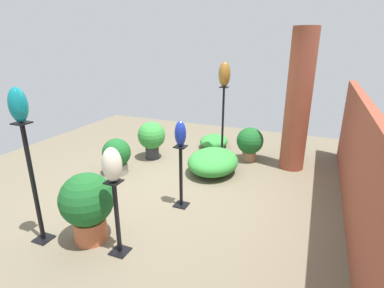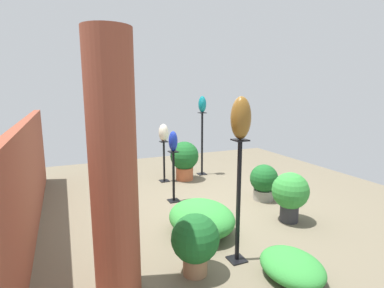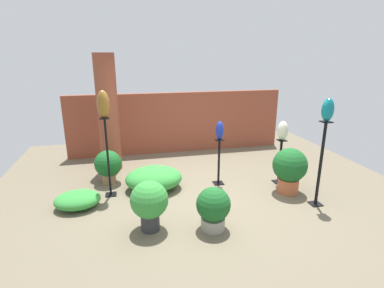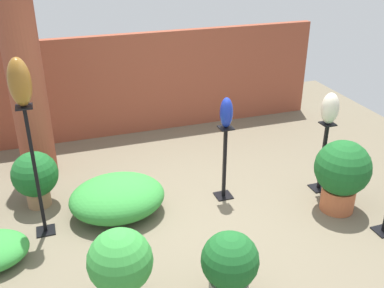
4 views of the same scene
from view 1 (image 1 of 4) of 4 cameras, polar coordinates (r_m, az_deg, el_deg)
The scene contains 17 objects.
ground_plane at distance 4.99m, azimuth -4.34°, elevation -8.50°, with size 8.00×8.00×0.00m, color #6B604C.
brick_wall_back at distance 4.25m, azimuth 29.35°, elevation -4.43°, with size 5.60×0.12×1.57m, color brown.
brick_pillar at distance 5.73m, azimuth 19.57°, elevation 7.58°, with size 0.45×0.45×2.54m, color brown.
pedestal_ivory at distance 3.52m, azimuth -14.03°, elevation -14.12°, with size 0.20×0.20×0.90m.
pedestal_bronze at distance 6.09m, azimuth 5.87°, elevation 3.46°, with size 0.20×0.20×1.46m.
pedestal_teal at distance 3.92m, azimuth -27.84°, elevation -7.62°, with size 0.20×0.20×1.48m.
pedestal_cobalt at distance 4.32m, azimuth -2.11°, elevation -6.79°, with size 0.20×0.20×0.93m.
art_vase_ivory at distance 3.21m, azimuth -14.99°, elevation -3.82°, with size 0.20×0.21×0.38m, color beige.
art_vase_bronze at distance 5.91m, azimuth 6.21°, elevation 13.06°, with size 0.21×0.23×0.47m, color brown.
art_vase_teal at distance 3.63m, azimuth -30.20°, elevation 6.46°, with size 0.20×0.18×0.38m, color #0F727A.
art_vase_cobalt at distance 4.07m, azimuth -2.23°, elevation 2.00°, with size 0.15×0.16×0.36m, color #192D9E.
potted_plant_near_pillar at distance 6.13m, azimuth -7.70°, elevation 1.31°, with size 0.56×0.56×0.77m.
potted_plant_back_center at distance 6.09m, azimuth 10.96°, elevation 0.37°, with size 0.53×0.53×0.69m.
potted_plant_walkway_edge at distance 3.78m, azimuth -19.32°, elevation -10.70°, with size 0.63×0.63×0.87m.
potted_plant_mid_left at distance 5.55m, azimuth -14.14°, elevation -2.06°, with size 0.51×0.51×0.66m.
foliage_bed_east at distance 6.84m, azimuth 4.20°, elevation 0.52°, with size 0.76×0.62×0.28m, color #338C38.
foliage_bed_west at distance 5.48m, azimuth 4.03°, elevation -3.36°, with size 1.08×0.90×0.43m, color #338C38.
Camera 1 is at (3.93, 2.05, 2.29)m, focal length 28.00 mm.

